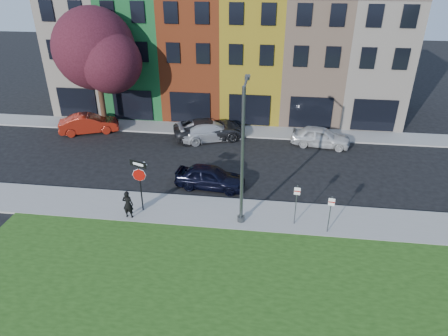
# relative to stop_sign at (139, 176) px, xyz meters

# --- Properties ---
(ground) EXTENTS (120.00, 120.00, 0.00)m
(ground) POSITION_rel_stop_sign_xyz_m (5.01, -2.66, -2.30)
(ground) COLOR black
(ground) RESTS_ON ground
(sidewalk_near) EXTENTS (40.00, 3.00, 0.12)m
(sidewalk_near) POSITION_rel_stop_sign_xyz_m (7.01, 0.34, -2.24)
(sidewalk_near) COLOR gray
(sidewalk_near) RESTS_ON ground
(sidewalk_far) EXTENTS (40.00, 2.40, 0.12)m
(sidewalk_far) POSITION_rel_stop_sign_xyz_m (2.01, 12.34, -2.24)
(sidewalk_far) COLOR gray
(sidewalk_far) RESTS_ON ground
(rowhouse_block) EXTENTS (30.00, 10.12, 10.00)m
(rowhouse_block) POSITION_rel_stop_sign_xyz_m (2.51, 18.52, 2.69)
(rowhouse_block) COLOR beige
(rowhouse_block) RESTS_ON ground
(stop_sign) EXTENTS (1.00, 0.39, 3.06)m
(stop_sign) POSITION_rel_stop_sign_xyz_m (0.00, 0.00, 0.00)
(stop_sign) COLOR black
(stop_sign) RESTS_ON sidewalk_near
(man) EXTENTS (0.61, 0.42, 1.62)m
(man) POSITION_rel_stop_sign_xyz_m (-0.53, -0.76, -1.37)
(man) COLOR black
(man) RESTS_ON sidewalk_near
(sedan_near) EXTENTS (2.54, 4.62, 1.46)m
(sedan_near) POSITION_rel_stop_sign_xyz_m (3.34, 3.15, -1.57)
(sedan_near) COLOR black
(sedan_near) RESTS_ON ground
(parked_car_red) EXTENTS (4.76, 5.72, 1.52)m
(parked_car_red) POSITION_rel_stop_sign_xyz_m (-7.81, 10.64, -1.54)
(parked_car_red) COLOR maroon
(parked_car_red) RESTS_ON ground
(parked_car_silver) EXTENTS (5.81, 6.64, 1.49)m
(parked_car_silver) POSITION_rel_stop_sign_xyz_m (2.27, 10.44, -1.56)
(parked_car_silver) COLOR #B3B3B8
(parked_car_silver) RESTS_ON ground
(parked_car_dark) EXTENTS (5.95, 7.13, 1.55)m
(parked_car_dark) POSITION_rel_stop_sign_xyz_m (2.08, 10.68, -1.52)
(parked_car_dark) COLOR black
(parked_car_dark) RESTS_ON ground
(parked_car_white) EXTENTS (2.88, 4.82, 1.49)m
(parked_car_white) POSITION_rel_stop_sign_xyz_m (10.63, 10.34, -1.55)
(parked_car_white) COLOR silver
(parked_car_white) RESTS_ON ground
(street_lamp) EXTENTS (0.40, 2.58, 7.41)m
(street_lamp) POSITION_rel_stop_sign_xyz_m (5.56, -0.16, 1.56)
(street_lamp) COLOR #4C4F51
(street_lamp) RESTS_ON sidewalk_near
(parking_sign_a) EXTENTS (0.32, 0.10, 2.36)m
(parking_sign_a) POSITION_rel_stop_sign_xyz_m (8.39, -0.27, -0.72)
(parking_sign_a) COLOR #4C4F51
(parking_sign_a) RESTS_ON sidewalk_near
(parking_sign_b) EXTENTS (0.32, 0.10, 2.12)m
(parking_sign_b) POSITION_rel_stop_sign_xyz_m (10.08, -0.77, -0.85)
(parking_sign_b) COLOR #4C4F51
(parking_sign_b) RESTS_ON sidewalk_near
(tree_purple) EXTENTS (7.50, 6.56, 9.51)m
(tree_purple) POSITION_rel_stop_sign_xyz_m (-6.82, 11.86, 4.05)
(tree_purple) COLOR #311E10
(tree_purple) RESTS_ON sidewalk_far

